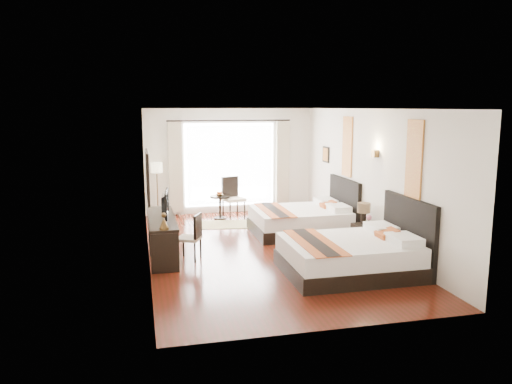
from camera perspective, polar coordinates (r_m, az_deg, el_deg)
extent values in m
cube|color=#3D170B|center=(10.10, 0.83, -6.63)|extent=(4.50, 7.50, 0.01)
cube|color=white|center=(9.69, 0.87, 9.44)|extent=(4.50, 7.50, 0.02)
cube|color=silver|center=(10.57, 12.74, 1.66)|extent=(0.01, 7.50, 2.80)
cube|color=silver|center=(9.51, -12.39, 0.80)|extent=(0.01, 7.50, 2.80)
cube|color=silver|center=(13.43, -3.05, 3.56)|extent=(4.50, 0.01, 2.80)
cube|color=silver|center=(6.30, 9.19, -3.60)|extent=(4.50, 0.01, 2.80)
cube|color=white|center=(13.43, -3.04, 3.13)|extent=(2.40, 0.02, 2.20)
cube|color=white|center=(13.37, -2.99, 3.10)|extent=(2.30, 0.02, 2.10)
cube|color=#B5AB8C|center=(13.16, -9.19, 2.79)|extent=(0.35, 0.14, 2.35)
cube|color=#B5AB8C|center=(13.67, 3.04, 3.16)|extent=(0.35, 0.14, 2.35)
cube|color=maroon|center=(8.98, 17.62, 3.59)|extent=(0.03, 0.50, 1.35)
cube|color=maroon|center=(11.49, 10.39, 5.13)|extent=(0.03, 0.50, 1.35)
cube|color=#4B361A|center=(10.17, 13.44, 4.28)|extent=(0.10, 0.14, 0.14)
cube|color=black|center=(9.57, -12.28, 1.77)|extent=(0.04, 1.25, 0.95)
cube|color=white|center=(9.58, -12.13, 1.77)|extent=(0.01, 1.12, 0.82)
cube|color=black|center=(8.83, 10.43, -8.29)|extent=(2.19, 1.71, 0.27)
cube|color=white|center=(8.74, 10.49, -6.46)|extent=(2.13, 1.67, 0.32)
cube|color=black|center=(9.19, 17.04, -4.55)|extent=(0.08, 1.71, 1.28)
cube|color=#953918|center=(8.47, 6.71, -5.70)|extent=(0.59, 1.77, 0.02)
cube|color=black|center=(11.39, 4.95, -4.09)|extent=(2.09, 1.63, 0.25)
cube|color=white|center=(11.32, 4.97, -2.71)|extent=(2.03, 1.59, 0.31)
cube|color=black|center=(11.66, 10.06, -1.44)|extent=(0.08, 1.63, 1.22)
cube|color=#953918|center=(11.12, 2.11, -2.06)|extent=(0.56, 1.69, 0.02)
cube|color=black|center=(10.39, 12.29, -4.99)|extent=(0.40, 0.50, 0.48)
cylinder|color=black|center=(10.38, 12.19, -2.90)|extent=(0.11, 0.11, 0.22)
cylinder|color=#433220|center=(10.33, 12.23, -1.77)|extent=(0.26, 0.26, 0.20)
imported|color=black|center=(10.24, 12.78, -3.38)|extent=(0.14, 0.14, 0.12)
cube|color=black|center=(9.81, -10.68, -4.98)|extent=(0.50, 2.20, 0.76)
imported|color=black|center=(9.71, -10.69, -1.34)|extent=(0.20, 0.87, 0.50)
cube|color=tan|center=(9.45, -7.68, -5.28)|extent=(0.54, 0.54, 0.05)
cube|color=black|center=(9.33, -6.67, -3.90)|extent=(0.20, 0.36, 0.45)
cylinder|color=black|center=(13.16, -11.10, -2.85)|extent=(0.22, 0.22, 0.03)
cylinder|color=#4B361A|center=(13.05, -11.19, -0.20)|extent=(0.03, 0.03, 1.22)
cylinder|color=beige|center=(12.95, -11.29, 2.76)|extent=(0.29, 0.29, 0.25)
cylinder|color=black|center=(12.81, -4.12, -1.74)|extent=(0.52, 0.52, 0.60)
imported|color=#482A19|center=(12.72, -4.20, -0.35)|extent=(0.19, 0.19, 0.05)
cube|color=tan|center=(12.83, -2.56, -0.84)|extent=(0.60, 0.60, 0.07)
cube|color=black|center=(12.97, -3.00, 0.59)|extent=(0.45, 0.18, 0.54)
cube|color=tan|center=(12.20, -3.21, -3.71)|extent=(1.45, 1.09, 0.01)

